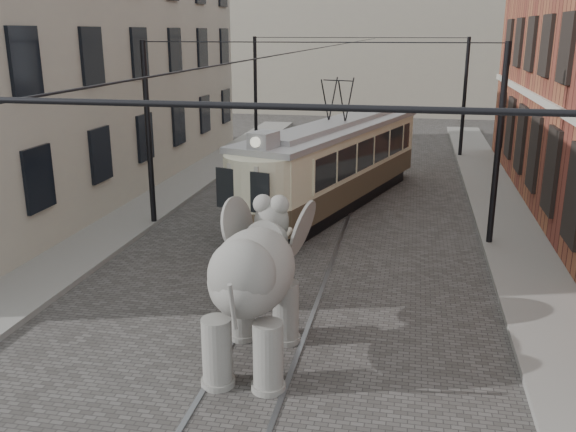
# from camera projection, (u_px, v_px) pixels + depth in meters

# --- Properties ---
(ground) EXTENTS (120.00, 120.00, 0.00)m
(ground) POSITION_uv_depth(u_px,v_px,m) (280.00, 317.00, 14.17)
(ground) COLOR #484542
(tram_rails) EXTENTS (1.54, 80.00, 0.02)m
(tram_rails) POSITION_uv_depth(u_px,v_px,m) (280.00, 316.00, 14.16)
(tram_rails) COLOR slate
(tram_rails) RESTS_ON ground
(sidewalk_right) EXTENTS (2.00, 60.00, 0.15)m
(sidewalk_right) POSITION_uv_depth(u_px,v_px,m) (559.00, 339.00, 13.01)
(sidewalk_right) COLOR slate
(sidewalk_right) RESTS_ON ground
(sidewalk_left) EXTENTS (2.00, 60.00, 0.15)m
(sidewalk_left) POSITION_uv_depth(u_px,v_px,m) (23.00, 291.00, 15.37)
(sidewalk_left) COLOR slate
(sidewalk_left) RESTS_ON ground
(stucco_building) EXTENTS (7.00, 24.00, 10.00)m
(stucco_building) POSITION_uv_depth(u_px,v_px,m) (58.00, 65.00, 24.21)
(stucco_building) COLOR #A19985
(stucco_building) RESTS_ON ground
(distant_block) EXTENTS (28.00, 10.00, 14.00)m
(distant_block) POSITION_uv_depth(u_px,v_px,m) (384.00, 22.00, 49.74)
(distant_block) COLOR #A19985
(distant_block) RESTS_ON ground
(catenary) EXTENTS (11.00, 30.20, 6.00)m
(catenary) POSITION_uv_depth(u_px,v_px,m) (309.00, 148.00, 18.04)
(catenary) COLOR black
(catenary) RESTS_ON ground
(tram) EXTENTS (5.74, 11.86, 4.63)m
(tram) POSITION_uv_depth(u_px,v_px,m) (336.00, 144.00, 22.60)
(tram) COLOR beige
(tram) RESTS_ON ground
(elephant) EXTENTS (2.82, 4.90, 2.95)m
(elephant) POSITION_uv_depth(u_px,v_px,m) (253.00, 292.00, 11.85)
(elephant) COLOR slate
(elephant) RESTS_ON ground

